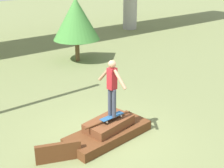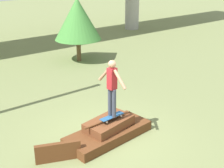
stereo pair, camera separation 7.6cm
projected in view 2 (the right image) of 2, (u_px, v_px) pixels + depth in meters
ground_plane at (108, 138)px, 9.32m from camera, size 80.00×80.00×0.00m
scrap_pile at (108, 131)px, 9.26m from camera, size 2.75×1.28×0.63m
scrap_plank_loose at (58, 152)px, 8.16m from camera, size 1.15×0.57×0.52m
skateboard at (112, 116)px, 9.10m from camera, size 0.83×0.27×0.09m
skater at (112, 85)px, 8.74m from camera, size 0.23×1.11×1.69m
tree_behind_left at (78, 19)px, 16.05m from camera, size 2.44×2.44×3.33m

